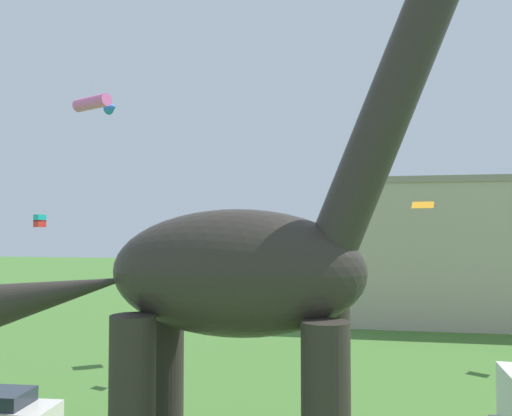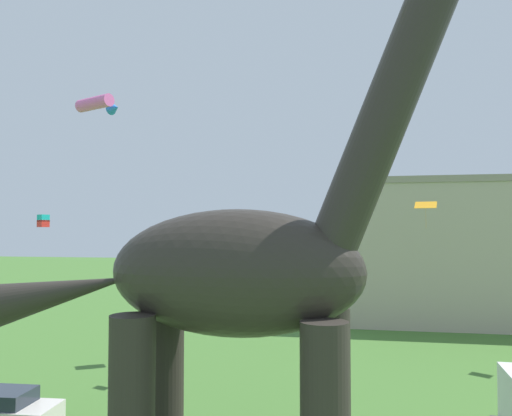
{
  "view_description": "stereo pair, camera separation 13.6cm",
  "coord_description": "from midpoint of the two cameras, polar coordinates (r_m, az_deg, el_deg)",
  "views": [
    {
      "loc": [
        5.2,
        -8.53,
        7.34
      ],
      "look_at": [
        2.43,
        6.61,
        8.0
      ],
      "focal_mm": 36.19,
      "sensor_mm": 36.0,
      "label": 1
    },
    {
      "loc": [
        5.34,
        -8.51,
        7.34
      ],
      "look_at": [
        2.43,
        6.61,
        8.0
      ],
      "focal_mm": 36.19,
      "sensor_mm": 36.0,
      "label": 2
    }
  ],
  "objects": [
    {
      "name": "kite_trailing",
      "position": [
        29.65,
        -7.46,
        -2.42
      ],
      "size": [
        1.08,
        1.08,
        1.1
      ],
      "color": "yellow"
    },
    {
      "name": "background_building_block",
      "position": [
        45.09,
        24.5,
        -4.36
      ],
      "size": [
        23.54,
        9.35,
        11.34
      ],
      "color": "#B7A893",
      "rests_on": "ground_plane"
    },
    {
      "name": "dinosaur_sculpture",
      "position": [
        14.16,
        -2.35,
        -7.15
      ],
      "size": [
        16.36,
        3.47,
        17.1
      ],
      "rotation": [
        0.0,
        0.0,
        -0.38
      ],
      "color": "#2D2823",
      "rests_on": "ground_plane"
    },
    {
      "name": "kite_drifting",
      "position": [
        30.59,
        -16.85,
        10.92
      ],
      "size": [
        2.59,
        2.57,
        0.74
      ],
      "color": "pink"
    },
    {
      "name": "kite_high_left",
      "position": [
        25.72,
        -5.94,
        -4.06
      ],
      "size": [
        0.89,
        0.76,
        0.19
      ],
      "color": "purple"
    },
    {
      "name": "kite_mid_center",
      "position": [
        34.33,
        18.36,
        0.31
      ],
      "size": [
        1.49,
        1.16,
        1.76
      ],
      "color": "orange"
    },
    {
      "name": "kite_far_left",
      "position": [
        41.06,
        -22.37,
        -1.32
      ],
      "size": [
        0.86,
        0.86,
        0.92
      ],
      "color": "#19B2B7"
    }
  ]
}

